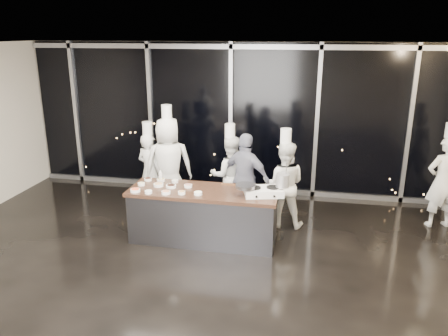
% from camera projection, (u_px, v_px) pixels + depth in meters
% --- Properties ---
extents(ground, '(9.00, 9.00, 0.00)m').
position_uv_depth(ground, '(190.00, 266.00, 6.61)').
color(ground, black).
rests_on(ground, ground).
extents(room_shell, '(9.02, 7.02, 3.21)m').
position_uv_depth(room_shell, '(198.00, 120.00, 5.90)').
color(room_shell, beige).
rests_on(room_shell, ground).
extents(window_wall, '(8.90, 0.11, 3.20)m').
position_uv_depth(window_wall, '(231.00, 119.00, 9.34)').
color(window_wall, black).
rests_on(window_wall, ground).
extents(demo_counter, '(2.46, 0.86, 0.90)m').
position_uv_depth(demo_counter, '(204.00, 215.00, 7.31)').
color(demo_counter, '#39383E').
rests_on(demo_counter, ground).
extents(stove, '(0.67, 0.51, 0.14)m').
position_uv_depth(stove, '(264.00, 191.00, 6.94)').
color(stove, white).
rests_on(stove, demo_counter).
extents(frying_pan, '(0.58, 0.39, 0.05)m').
position_uv_depth(frying_pan, '(245.00, 186.00, 6.87)').
color(frying_pan, slate).
rests_on(frying_pan, stove).
extents(stock_pot, '(0.26, 0.26, 0.21)m').
position_uv_depth(stock_pot, '(282.00, 180.00, 6.89)').
color(stock_pot, '#B8B8BB').
rests_on(stock_pot, stove).
extents(prep_bowls, '(1.18, 0.74, 0.05)m').
position_uv_depth(prep_bowls, '(163.00, 187.00, 7.26)').
color(prep_bowls, white).
rests_on(prep_bowls, demo_counter).
extents(squeeze_bottle, '(0.06, 0.06, 0.21)m').
position_uv_depth(squeeze_bottle, '(161.00, 176.00, 7.57)').
color(squeeze_bottle, white).
rests_on(squeeze_bottle, demo_counter).
extents(chef_far_left, '(0.65, 0.55, 1.75)m').
position_uv_depth(chef_far_left, '(150.00, 170.00, 8.60)').
color(chef_far_left, white).
rests_on(chef_far_left, ground).
extents(chef_left, '(1.06, 0.88, 2.10)m').
position_uv_depth(chef_left, '(169.00, 164.00, 8.41)').
color(chef_left, white).
rests_on(chef_left, ground).
extents(chef_center, '(0.87, 0.76, 1.77)m').
position_uv_depth(chef_center, '(230.00, 175.00, 8.32)').
color(chef_center, white).
rests_on(chef_center, ground).
extents(guest, '(1.06, 0.74, 1.67)m').
position_uv_depth(guest, '(246.00, 178.00, 7.94)').
color(guest, '#161B3D').
rests_on(guest, ground).
extents(chef_right, '(0.77, 0.60, 1.80)m').
position_uv_depth(chef_right, '(284.00, 184.00, 7.78)').
color(chef_right, white).
rests_on(chef_right, ground).
extents(chef_side, '(0.70, 0.56, 1.91)m').
position_uv_depth(chef_side, '(443.00, 181.00, 7.73)').
color(chef_side, white).
rests_on(chef_side, ground).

